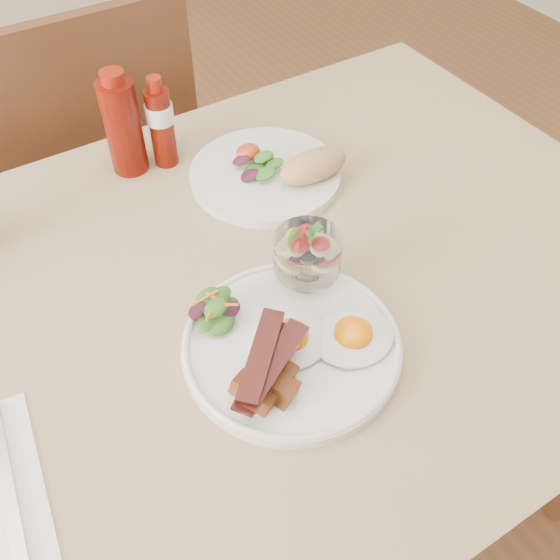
{
  "coord_description": "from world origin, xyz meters",
  "views": [
    {
      "loc": [
        -0.24,
        -0.52,
        1.4
      ],
      "look_at": [
        0.04,
        -0.07,
        0.82
      ],
      "focal_mm": 40.0,
      "sensor_mm": 36.0,
      "label": 1
    }
  ],
  "objects_px": {
    "table": "(235,332)",
    "hot_sauce_bottle": "(161,123)",
    "chair_far": "(96,172)",
    "second_plate": "(276,171)",
    "fruit_cup": "(307,254)",
    "ketchup_bottle": "(123,126)",
    "main_plate": "(292,346)"
  },
  "relations": [
    {
      "from": "chair_far",
      "to": "second_plate",
      "type": "relative_size",
      "value": 3.71
    },
    {
      "from": "table",
      "to": "chair_far",
      "type": "height_order",
      "value": "chair_far"
    },
    {
      "from": "main_plate",
      "to": "ketchup_bottle",
      "type": "xyz_separation_m",
      "value": [
        -0.03,
        0.46,
        0.08
      ]
    },
    {
      "from": "chair_far",
      "to": "fruit_cup",
      "type": "xyz_separation_m",
      "value": [
        0.09,
        -0.71,
        0.29
      ]
    },
    {
      "from": "fruit_cup",
      "to": "table",
      "type": "bearing_deg",
      "value": 153.3
    },
    {
      "from": "hot_sauce_bottle",
      "to": "second_plate",
      "type": "bearing_deg",
      "value": -46.26
    },
    {
      "from": "main_plate",
      "to": "second_plate",
      "type": "height_order",
      "value": "second_plate"
    },
    {
      "from": "table",
      "to": "ketchup_bottle",
      "type": "distance_m",
      "value": 0.38
    },
    {
      "from": "chair_far",
      "to": "ketchup_bottle",
      "type": "distance_m",
      "value": 0.45
    },
    {
      "from": "main_plate",
      "to": "hot_sauce_bottle",
      "type": "xyz_separation_m",
      "value": [
        0.03,
        0.45,
        0.07
      ]
    },
    {
      "from": "second_plate",
      "to": "hot_sauce_bottle",
      "type": "height_order",
      "value": "hot_sauce_bottle"
    },
    {
      "from": "ketchup_bottle",
      "to": "hot_sauce_bottle",
      "type": "distance_m",
      "value": 0.06
    },
    {
      "from": "hot_sauce_bottle",
      "to": "table",
      "type": "bearing_deg",
      "value": -98.89
    },
    {
      "from": "ketchup_bottle",
      "to": "chair_far",
      "type": "bearing_deg",
      "value": 88.65
    },
    {
      "from": "table",
      "to": "hot_sauce_bottle",
      "type": "xyz_separation_m",
      "value": [
        0.05,
        0.32,
        0.17
      ]
    },
    {
      "from": "main_plate",
      "to": "hot_sauce_bottle",
      "type": "height_order",
      "value": "hot_sauce_bottle"
    },
    {
      "from": "chair_far",
      "to": "hot_sauce_bottle",
      "type": "bearing_deg",
      "value": -81.68
    },
    {
      "from": "table",
      "to": "chair_far",
      "type": "bearing_deg",
      "value": 90.0
    },
    {
      "from": "table",
      "to": "ketchup_bottle",
      "type": "bearing_deg",
      "value": 91.3
    },
    {
      "from": "second_plate",
      "to": "ketchup_bottle",
      "type": "bearing_deg",
      "value": 140.72
    },
    {
      "from": "second_plate",
      "to": "ketchup_bottle",
      "type": "relative_size",
      "value": 1.42
    },
    {
      "from": "chair_far",
      "to": "ketchup_bottle",
      "type": "relative_size",
      "value": 5.25
    },
    {
      "from": "fruit_cup",
      "to": "second_plate",
      "type": "bearing_deg",
      "value": 68.06
    },
    {
      "from": "table",
      "to": "second_plate",
      "type": "height_order",
      "value": "second_plate"
    },
    {
      "from": "ketchup_bottle",
      "to": "main_plate",
      "type": "bearing_deg",
      "value": -86.89
    },
    {
      "from": "table",
      "to": "chair_far",
      "type": "distance_m",
      "value": 0.68
    },
    {
      "from": "fruit_cup",
      "to": "second_plate",
      "type": "xyz_separation_m",
      "value": [
        0.09,
        0.23,
        -0.05
      ]
    },
    {
      "from": "table",
      "to": "hot_sauce_bottle",
      "type": "height_order",
      "value": "hot_sauce_bottle"
    },
    {
      "from": "chair_far",
      "to": "second_plate",
      "type": "distance_m",
      "value": 0.57
    },
    {
      "from": "main_plate",
      "to": "table",
      "type": "bearing_deg",
      "value": 97.9
    },
    {
      "from": "fruit_cup",
      "to": "hot_sauce_bottle",
      "type": "relative_size",
      "value": 0.59
    },
    {
      "from": "hot_sauce_bottle",
      "to": "ketchup_bottle",
      "type": "bearing_deg",
      "value": 163.67
    }
  ]
}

